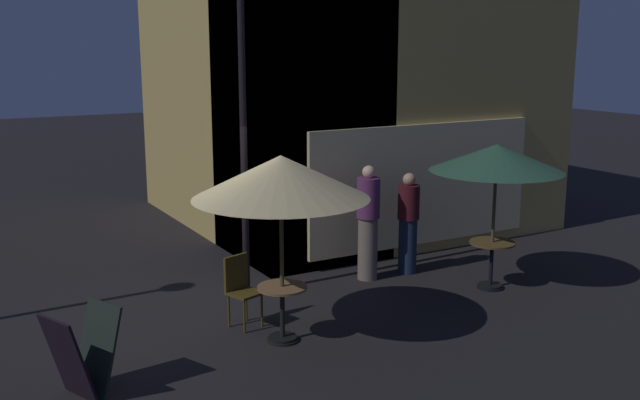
{
  "coord_description": "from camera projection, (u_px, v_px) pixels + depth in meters",
  "views": [
    {
      "loc": [
        -3.29,
        -8.9,
        3.65
      ],
      "look_at": [
        1.32,
        -0.81,
        1.65
      ],
      "focal_mm": 41.19,
      "sensor_mm": 36.0,
      "label": 1
    }
  ],
  "objects": [
    {
      "name": "ground_plane",
      "position": [
        205.0,
        319.0,
        9.92
      ],
      "size": [
        60.0,
        60.0,
        0.0
      ],
      "primitive_type": "plane",
      "color": "black"
    },
    {
      "name": "street_lamp_near_corner",
      "position": [
        242.0,
        73.0,
        10.21
      ],
      "size": [
        0.32,
        0.32,
        4.78
      ],
      "color": "black",
      "rests_on": "ground"
    },
    {
      "name": "menu_sandwich_board",
      "position": [
        83.0,
        353.0,
        7.65
      ],
      "size": [
        0.82,
        0.76,
        0.94
      ],
      "rotation": [
        0.0,
        0.0,
        0.4
      ],
      "color": "black",
      "rests_on": "ground"
    },
    {
      "name": "cafe_table_0",
      "position": [
        282.0,
        304.0,
        9.08
      ],
      "size": [
        0.62,
        0.62,
        0.72
      ],
      "color": "black",
      "rests_on": "ground"
    },
    {
      "name": "cafe_table_1",
      "position": [
        492.0,
        256.0,
        11.06
      ],
      "size": [
        0.68,
        0.68,
        0.73
      ],
      "color": "black",
      "rests_on": "ground"
    },
    {
      "name": "patio_umbrella_0",
      "position": [
        281.0,
        178.0,
        8.75
      ],
      "size": [
        2.15,
        2.15,
        2.35
      ],
      "color": "black",
      "rests_on": "ground"
    },
    {
      "name": "patio_umbrella_1",
      "position": [
        497.0,
        159.0,
        10.75
      ],
      "size": [
        1.97,
        1.97,
        2.2
      ],
      "color": "black",
      "rests_on": "ground"
    },
    {
      "name": "cafe_chair_0",
      "position": [
        240.0,
        284.0,
        9.58
      ],
      "size": [
        0.48,
        0.48,
        0.94
      ],
      "rotation": [
        0.0,
        0.0,
        -1.26
      ],
      "color": "#4D3D14",
      "rests_on": "ground"
    },
    {
      "name": "patron_standing_0",
      "position": [
        408.0,
        223.0,
        11.75
      ],
      "size": [
        0.35,
        0.35,
        1.64
      ],
      "rotation": [
        0.0,
        0.0,
        6.01
      ],
      "color": "#1C2A44",
      "rests_on": "ground"
    },
    {
      "name": "patron_standing_1",
      "position": [
        368.0,
        223.0,
        11.41
      ],
      "size": [
        0.36,
        0.36,
        1.81
      ],
      "rotation": [
        0.0,
        0.0,
        2.07
      ],
      "color": "#76695C",
      "rests_on": "ground"
    }
  ]
}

